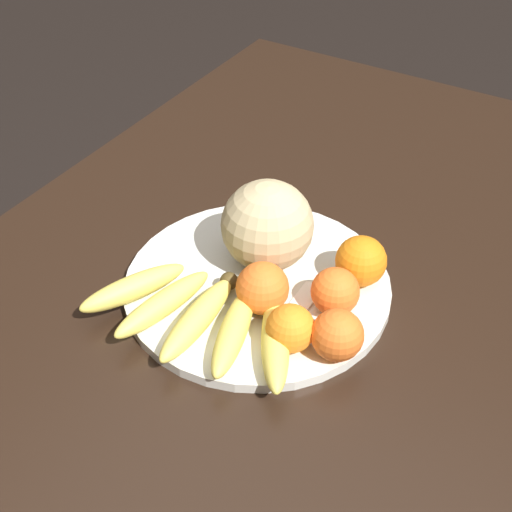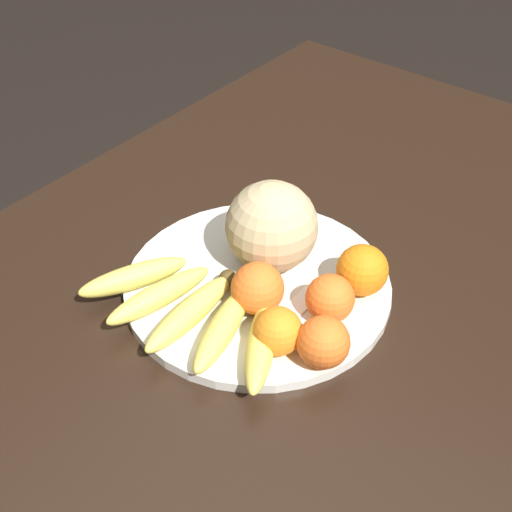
{
  "view_description": "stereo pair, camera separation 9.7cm",
  "coord_description": "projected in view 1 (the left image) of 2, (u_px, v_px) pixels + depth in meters",
  "views": [
    {
      "loc": [
        0.64,
        0.35,
        1.42
      ],
      "look_at": [
        0.0,
        -0.03,
        0.8
      ],
      "focal_mm": 50.0,
      "sensor_mm": 36.0,
      "label": 1
    },
    {
      "loc": [
        0.59,
        0.43,
        1.42
      ],
      "look_at": [
        0.0,
        -0.03,
        0.8
      ],
      "focal_mm": 50.0,
      "sensor_mm": 36.0,
      "label": 2
    }
  ],
  "objects": [
    {
      "name": "kitchen_table",
      "position": [
        276.0,
        341.0,
        1.06
      ],
      "size": [
        1.51,
        0.96,
        0.73
      ],
      "color": "black",
      "rests_on": "ground_plane"
    },
    {
      "name": "fruit_bowl",
      "position": [
        256.0,
        287.0,
        1.01
      ],
      "size": [
        0.38,
        0.38,
        0.02
      ],
      "color": "silver",
      "rests_on": "kitchen_table"
    },
    {
      "name": "melon",
      "position": [
        267.0,
        226.0,
        1.0
      ],
      "size": [
        0.13,
        0.13,
        0.13
      ],
      "color": "tan",
      "rests_on": "fruit_bowl"
    },
    {
      "name": "banana_bunch",
      "position": [
        201.0,
        316.0,
        0.93
      ],
      "size": [
        0.18,
        0.32,
        0.04
      ],
      "rotation": [
        0.0,
        0.0,
        6.33
      ],
      "color": "#473819",
      "rests_on": "fruit_bowl"
    },
    {
      "name": "orange_front_left",
      "position": [
        337.0,
        335.0,
        0.88
      ],
      "size": [
        0.07,
        0.07,
        0.07
      ],
      "color": "orange",
      "rests_on": "fruit_bowl"
    },
    {
      "name": "orange_front_right",
      "position": [
        290.0,
        328.0,
        0.89
      ],
      "size": [
        0.06,
        0.06,
        0.06
      ],
      "color": "orange",
      "rests_on": "fruit_bowl"
    },
    {
      "name": "orange_mid_center",
      "position": [
        265.0,
        289.0,
        0.94
      ],
      "size": [
        0.07,
        0.07,
        0.07
      ],
      "color": "orange",
      "rests_on": "fruit_bowl"
    },
    {
      "name": "orange_back_left",
      "position": [
        335.0,
        291.0,
        0.94
      ],
      "size": [
        0.07,
        0.07,
        0.07
      ],
      "color": "orange",
      "rests_on": "fruit_bowl"
    },
    {
      "name": "orange_back_right",
      "position": [
        361.0,
        261.0,
        0.99
      ],
      "size": [
        0.07,
        0.07,
        0.07
      ],
      "color": "orange",
      "rests_on": "fruit_bowl"
    },
    {
      "name": "produce_tag",
      "position": [
        301.0,
        303.0,
        0.97
      ],
      "size": [
        0.09,
        0.03,
        0.0
      ],
      "rotation": [
        0.0,
        0.0,
        0.02
      ],
      "color": "white",
      "rests_on": "fruit_bowl"
    }
  ]
}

